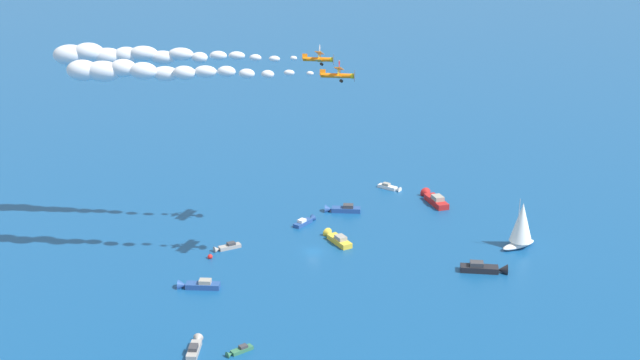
# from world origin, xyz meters

# --- Properties ---
(ground_plane) EXTENTS (2000.00, 2000.00, 0.00)m
(ground_plane) POSITION_xyz_m (0.00, 0.00, 0.00)
(ground_plane) COLOR navy
(motorboat_near_centre) EXTENTS (4.02, 4.78, 1.45)m
(motorboat_near_centre) POSITION_xyz_m (41.63, -13.07, 0.39)
(motorboat_near_centre) COLOR #33704C
(motorboat_near_centre) RESTS_ON ground_plane
(motorboat_far_port) EXTENTS (2.74, 8.52, 2.44)m
(motorboat_far_port) POSITION_xyz_m (17.13, -23.29, 0.66)
(motorboat_far_port) COLOR #23478C
(motorboat_far_port) RESTS_ON ground_plane
(motorboat_far_stbd) EXTENTS (2.96, 8.86, 2.53)m
(motorboat_far_stbd) POSITION_xyz_m (-23.32, 6.86, 0.68)
(motorboat_far_stbd) COLOR #23478C
(motorboat_far_stbd) RESTS_ON ground_plane
(motorboat_inshore) EXTENTS (11.40, 6.00, 3.21)m
(motorboat_inshore) POSITION_xyz_m (-29.55, 30.45, 0.87)
(motorboat_inshore) COLOR #B21E1E
(motorboat_inshore) RESTS_ON ground_plane
(motorboat_offshore) EXTENTS (9.16, 6.48, 2.66)m
(motorboat_offshore) POSITION_xyz_m (-5.39, 5.23, 0.72)
(motorboat_offshore) COLOR gold
(motorboat_offshore) RESTS_ON ground_plane
(motorboat_trailing) EXTENTS (7.13, 2.18, 2.05)m
(motorboat_trailing) POSITION_xyz_m (40.46, -20.69, 0.55)
(motorboat_trailing) COLOR #9E9993
(motorboat_trailing) RESTS_ON ground_plane
(motorboat_ahead) EXTENTS (3.73, 9.93, 2.81)m
(motorboat_ahead) POSITION_xyz_m (10.43, 35.81, 0.76)
(motorboat_ahead) COLOR black
(motorboat_ahead) RESTS_ON ground_plane
(motorboat_mid_cluster) EXTENTS (4.26, 6.17, 1.78)m
(motorboat_mid_cluster) POSITION_xyz_m (-1.45, -19.25, 0.48)
(motorboat_mid_cluster) COLOR #9E9993
(motorboat_mid_cluster) RESTS_ON ground_plane
(motorboat_outer_ring_a) EXTENTS (6.40, 5.39, 1.94)m
(motorboat_outer_ring_a) POSITION_xyz_m (-15.92, -1.87, 0.52)
(motorboat_outer_ring_a) COLOR #23478C
(motorboat_outer_ring_a) RESTS_ON ground_plane
(motorboat_outer_ring_b) EXTENTS (5.20, 6.17, 1.88)m
(motorboat_outer_ring_b) POSITION_xyz_m (-38.93, 20.37, 0.51)
(motorboat_outer_ring_b) COLOR white
(motorboat_outer_ring_b) RESTS_ON ground_plane
(sailboat_outer_ring_c) EXTENTS (7.13, 9.07, 11.72)m
(sailboat_outer_ring_c) POSITION_xyz_m (-1.95, 45.79, 5.35)
(sailboat_outer_ring_c) COLOR white
(sailboat_outer_ring_c) RESTS_ON ground_plane
(marker_buoy) EXTENTS (1.10, 1.10, 2.10)m
(marker_buoy) POSITION_xyz_m (3.21, -22.27, 0.39)
(marker_buoy) COLOR red
(marker_buoy) RESTS_ON ground_plane
(biplane_lead) EXTENTS (7.51, 6.92, 3.85)m
(biplane_lead) POSITION_xyz_m (-9.04, 1.40, 40.90)
(biplane_lead) COLOR orange
(wingwalker_lead) EXTENTS (0.95, 0.26, 1.78)m
(wingwalker_lead) POSITION_xyz_m (-9.63, 1.49, 43.01)
(wingwalker_lead) COLOR white
(smoke_trail_lead) EXTENTS (10.28, 54.17, 6.45)m
(smoke_trail_lead) POSITION_xyz_m (-14.24, -42.27, 40.71)
(smoke_trail_lead) COLOR silver
(biplane_wingman) EXTENTS (7.51, 6.92, 3.85)m
(biplane_wingman) POSITION_xyz_m (9.75, 4.95, 41.62)
(biplane_wingman) COLOR orange
(wingwalker_wingman) EXTENTS (1.47, 0.27, 1.52)m
(wingwalker_wingman) POSITION_xyz_m (9.17, 5.04, 43.69)
(wingwalker_wingman) COLOR red
(smoke_trail_wingman) EXTENTS (9.11, 49.22, 5.61)m
(smoke_trail_wingman) POSITION_xyz_m (5.18, -35.31, 41.45)
(smoke_trail_wingman) COLOR silver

